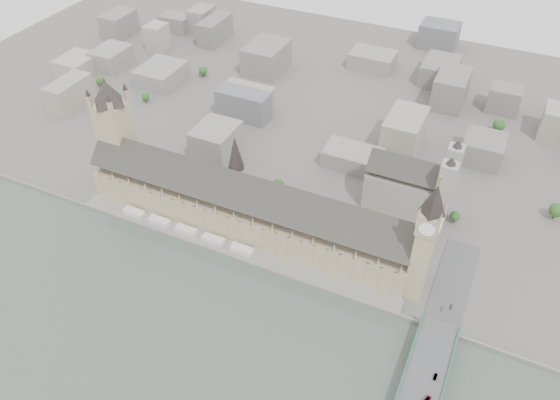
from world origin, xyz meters
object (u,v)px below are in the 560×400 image
at_px(elizabeth_tower, 426,236).
at_px(car_approach, 451,307).
at_px(victoria_tower, 116,130).
at_px(westminster_abbey, 411,187).
at_px(palace_of_westminster, 246,206).
at_px(car_silver, 435,377).

xyz_separation_m(elizabeth_tower, car_approach, (27.03, -8.81, -47.14)).
bearing_deg(elizabeth_tower, victoria_tower, 176.04).
bearing_deg(westminster_abbey, elizabeth_tower, -72.71).
distance_m(palace_of_westminster, victoria_tower, 126.41).
bearing_deg(car_approach, elizabeth_tower, 161.69).
height_order(palace_of_westminster, elizabeth_tower, elizabeth_tower).
bearing_deg(car_approach, palace_of_westminster, 172.65).
bearing_deg(westminster_abbey, victoria_tower, -163.50).
bearing_deg(car_silver, palace_of_westminster, 157.15).
bearing_deg(westminster_abbey, car_approach, -60.55).
distance_m(victoria_tower, car_approach, 291.66).
distance_m(palace_of_westminster, car_approach, 166.71).
relative_size(palace_of_westminster, elizabeth_tower, 2.47).
xyz_separation_m(palace_of_westminster, elizabeth_tower, (138.00, -11.70, 35.38)).
height_order(palace_of_westminster, car_approach, palace_of_westminster).
bearing_deg(car_approach, westminster_abbey, 119.19).
bearing_deg(victoria_tower, westminster_abbey, 16.50).
bearing_deg(victoria_tower, elizabeth_tower, -3.96).
distance_m(elizabeth_tower, car_approach, 55.05).
distance_m(elizabeth_tower, westminster_abbey, 96.91).
height_order(elizabeth_tower, car_silver, elizabeth_tower).
distance_m(elizabeth_tower, victoria_tower, 260.64).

